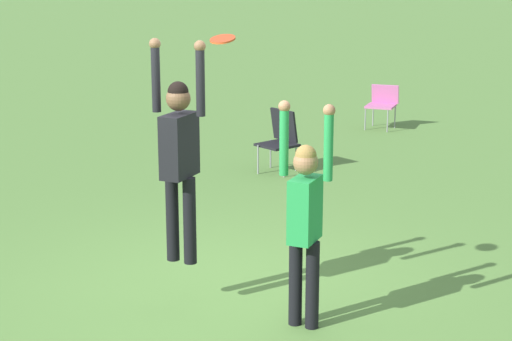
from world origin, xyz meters
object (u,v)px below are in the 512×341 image
object	(u,v)px
person_defending	(305,212)
camping_chair_3	(382,102)
person_jumping	(179,147)
camping_chair_0	(280,136)
frisbee	(223,39)

from	to	relation	value
person_defending	camping_chair_3	bearing A→B (deg)	-168.60
person_jumping	camping_chair_3	world-z (taller)	person_jumping
person_jumping	person_defending	xyz separation A→B (m)	(1.22, 0.07, -0.46)
person_defending	person_jumping	bearing A→B (deg)	-90.00
camping_chair_0	frisbee	bearing A→B (deg)	132.22
person_jumping	camping_chair_0	world-z (taller)	person_jumping
person_jumping	camping_chair_3	size ratio (longest dim) A/B	2.55
camping_chair_0	person_jumping	bearing A→B (deg)	127.40
camping_chair_0	camping_chair_3	world-z (taller)	camping_chair_0
person_jumping	frisbee	bearing A→B (deg)	-97.07
frisbee	camping_chair_0	world-z (taller)	frisbee
frisbee	camping_chair_0	bearing A→B (deg)	110.02
person_jumping	camping_chair_0	bearing A→B (deg)	12.10
camping_chair_3	camping_chair_0	bearing A→B (deg)	78.78
person_defending	frisbee	world-z (taller)	frisbee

